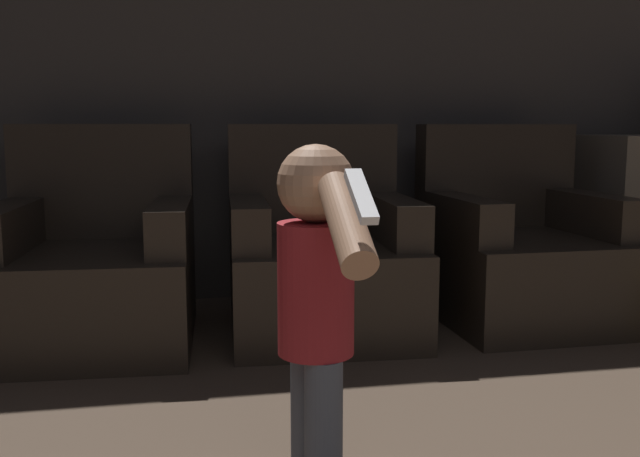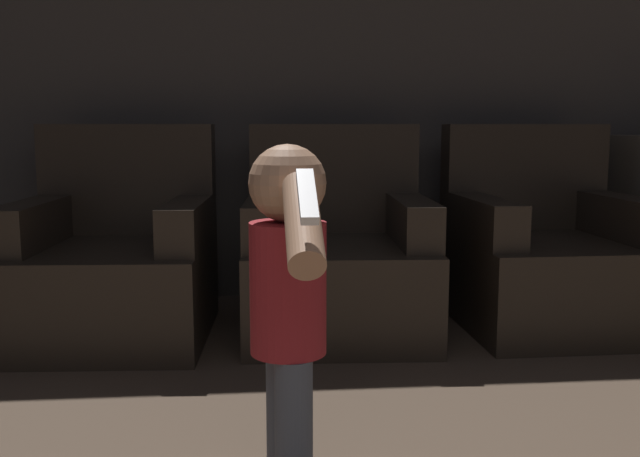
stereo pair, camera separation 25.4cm
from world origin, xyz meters
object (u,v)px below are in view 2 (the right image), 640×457
armchair_left (116,265)px  armchair_middle (337,261)px  armchair_right (545,257)px  person_toddler (288,289)px

armchair_left → armchair_middle: 1.02m
armchair_left → armchair_middle: bearing=3.3°
armchair_middle → armchair_right: 1.01m
armchair_middle → person_toddler: bearing=-98.3°
armchair_left → armchair_middle: (1.02, 0.00, 0.00)m
armchair_middle → person_toddler: 1.51m
armchair_left → armchair_right: same height
person_toddler → armchair_left: bearing=15.9°
person_toddler → armchair_middle: bearing=-21.7°
armchair_left → armchair_middle: size_ratio=1.00×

